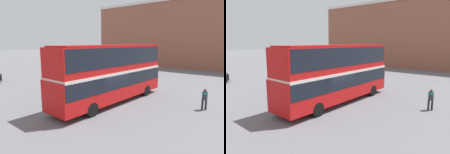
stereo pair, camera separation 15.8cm
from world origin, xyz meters
The scene contains 4 objects.
ground_plane centered at (0.00, 0.00, 0.00)m, with size 240.00×240.00×0.00m, color slate.
building_row_right centered at (30.13, 6.60, 6.54)m, with size 9.82×33.84×13.06m.
double_decker_bus centered at (0.85, 0.31, 2.70)m, with size 11.40×2.81×4.73m.
pedestrian_foreground centered at (3.57, -6.22, 0.98)m, with size 0.54×0.54×1.60m.
Camera 1 is at (-11.71, -9.75, 4.95)m, focal length 32.00 mm.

